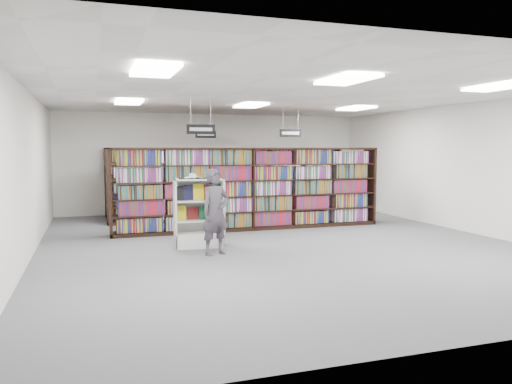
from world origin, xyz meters
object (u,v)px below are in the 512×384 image
object	(u,v)px
open_book	(193,177)
shopper	(215,212)
bookshelf_row_near	(251,189)
endcap_display	(199,224)

from	to	relation	value
open_book	shopper	bearing A→B (deg)	-72.03
bookshelf_row_near	shopper	distance (m)	3.14
shopper	endcap_display	bearing A→B (deg)	78.09
endcap_display	open_book	bearing A→B (deg)	179.18
open_book	shopper	world-z (taller)	shopper
endcap_display	shopper	world-z (taller)	shopper
bookshelf_row_near	shopper	xyz separation A→B (m)	(-1.59, -2.70, -0.21)
bookshelf_row_near	open_book	size ratio (longest dim) A/B	10.43
endcap_display	open_book	distance (m)	1.00
open_book	shopper	size ratio (longest dim) A/B	0.40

